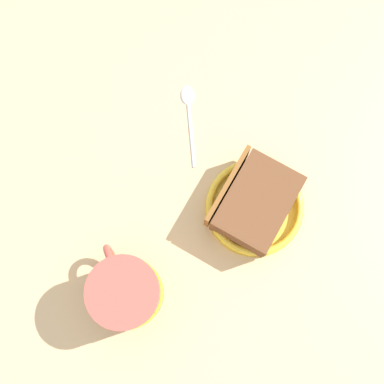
% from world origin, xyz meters
% --- Properties ---
extents(ground_plane, '(1.55, 1.55, 0.03)m').
position_xyz_m(ground_plane, '(0.00, 0.00, -0.01)').
color(ground_plane, tan).
extents(small_plate, '(0.13, 0.13, 0.02)m').
position_xyz_m(small_plate, '(-0.06, 0.04, 0.01)').
color(small_plate, yellow).
rests_on(small_plate, ground_plane).
extents(cake_slice, '(0.13, 0.11, 0.05)m').
position_xyz_m(cake_slice, '(-0.06, 0.04, 0.03)').
color(cake_slice, brown).
rests_on(cake_slice, small_plate).
extents(tea_mug, '(0.09, 0.11, 0.10)m').
position_xyz_m(tea_mug, '(0.13, 0.00, 0.05)').
color(tea_mug, '#BF4C3F').
rests_on(tea_mug, ground_plane).
extents(teaspoon, '(0.09, 0.10, 0.01)m').
position_xyz_m(teaspoon, '(-0.11, -0.12, 0.00)').
color(teaspoon, silver).
rests_on(teaspoon, ground_plane).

